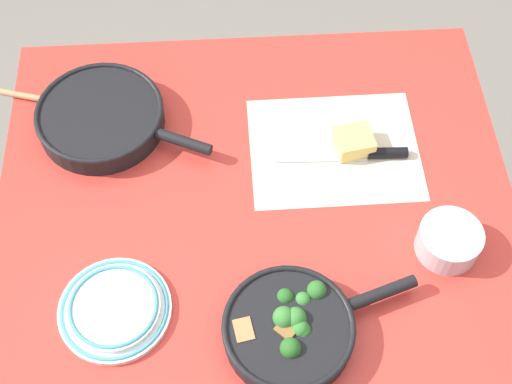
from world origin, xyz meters
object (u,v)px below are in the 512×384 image
Objects in this scene: skillet_eggs at (102,117)px; cheese_block at (354,142)px; wooden_spoon at (44,99)px; grater_knife at (360,154)px; skillet_broccoli at (290,328)px; dinner_plate_stack at (114,308)px; prep_bowl_steel at (449,241)px.

skillet_eggs is 0.55m from cheese_block.
grater_knife is (0.69, -0.19, 0.00)m from wooden_spoon.
skillet_eggs is (-0.37, 0.51, -0.00)m from skillet_broccoli.
skillet_broccoli reaches higher than dinner_plate_stack.
grater_knife is (0.19, 0.39, -0.02)m from skillet_broccoli.
grater_knife is 0.03m from cheese_block.
prep_bowl_steel reaches higher than dinner_plate_stack.
cheese_block is (0.54, -0.10, -0.01)m from skillet_eggs.
skillet_eggs reaches higher than wooden_spoon.
grater_knife is at bearing 120.94° from prep_bowl_steel.
skillet_broccoli is at bearing 66.67° from grater_knife.
cheese_block is at bearing -59.64° from grater_knife.
wooden_spoon is 3.20× the size of prep_bowl_steel.
cheese_block reaches higher than wooden_spoon.
skillet_broccoli reaches higher than wooden_spoon.
dinner_plate_stack is at bearing 150.44° from skillet_broccoli.
cheese_block is at bearing 14.77° from skillet_eggs.
grater_knife is at bearing -61.74° from cheese_block.
skillet_broccoli is at bearing -11.26° from dinner_plate_stack.
cheese_block is 0.41× the size of dinner_plate_stack.
skillet_eggs is at bearing 169.93° from cheese_block.
grater_knife is (0.55, -0.12, -0.02)m from skillet_eggs.
skillet_broccoli is at bearing -29.28° from skillet_eggs.
grater_knife is at bearing 46.27° from skillet_broccoli.
dinner_plate_stack is at bearing -54.47° from wooden_spoon.
prep_bowl_steel is (0.14, -0.23, 0.02)m from grater_knife.
cheese_block is (0.17, 0.41, -0.01)m from skillet_broccoli.
wooden_spoon is at bearing 112.53° from skillet_broccoli.
wooden_spoon is 0.70m from cheese_block.
wooden_spoon is (-0.50, 0.58, -0.02)m from skillet_broccoli.
prep_bowl_steel is at bearing 8.40° from dinner_plate_stack.
cheese_block is 0.29m from prep_bowl_steel.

